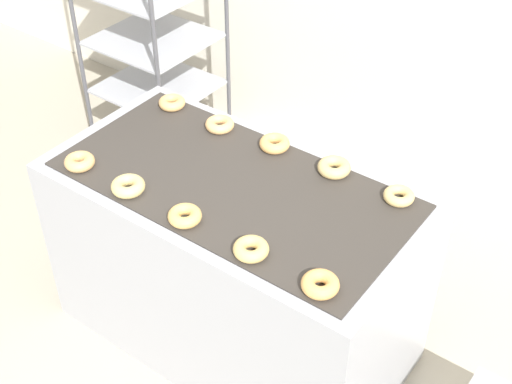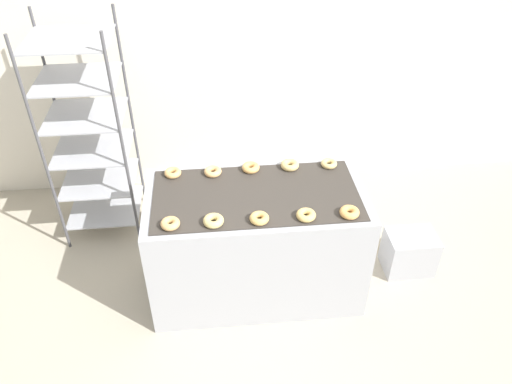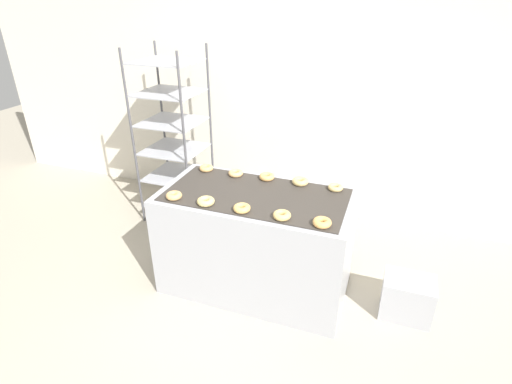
{
  "view_description": "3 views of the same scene",
  "coord_description": "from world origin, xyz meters",
  "px_view_note": "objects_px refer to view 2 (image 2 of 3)",
  "views": [
    {
      "loc": [
        1.36,
        -1.07,
        2.59
      ],
      "look_at": [
        0.0,
        0.79,
        0.74
      ],
      "focal_mm": 50.0,
      "sensor_mm": 36.0,
      "label": 1
    },
    {
      "loc": [
        -0.27,
        -2.03,
        2.93
      ],
      "look_at": [
        0.0,
        0.64,
        0.9
      ],
      "focal_mm": 35.0,
      "sensor_mm": 36.0,
      "label": 2
    },
    {
      "loc": [
        0.94,
        -1.94,
        2.31
      ],
      "look_at": [
        0.0,
        0.64,
        0.9
      ],
      "focal_mm": 28.0,
      "sensor_mm": 36.0,
      "label": 3
    }
  ],
  "objects_px": {
    "glaze_bin": "(409,252)",
    "donut_near_center": "(259,218)",
    "donut_far_rightmost": "(329,164)",
    "fryer_machine": "(256,242)",
    "donut_near_rightmost": "(350,212)",
    "donut_near_left": "(213,221)",
    "donut_near_right": "(306,215)",
    "baking_rack_cart": "(89,133)",
    "donut_far_center": "(251,168)",
    "donut_far_leftmost": "(173,173)",
    "donut_near_leftmost": "(170,224)",
    "donut_far_right": "(290,165)",
    "donut_far_left": "(213,171)"
  },
  "relations": [
    {
      "from": "fryer_machine",
      "to": "donut_far_rightmost",
      "type": "bearing_deg",
      "value": 27.15
    },
    {
      "from": "glaze_bin",
      "to": "donut_far_leftmost",
      "type": "height_order",
      "value": "donut_far_leftmost"
    },
    {
      "from": "donut_far_leftmost",
      "to": "donut_far_center",
      "type": "relative_size",
      "value": 0.95
    },
    {
      "from": "donut_near_left",
      "to": "donut_far_rightmost",
      "type": "height_order",
      "value": "donut_near_left"
    },
    {
      "from": "donut_far_center",
      "to": "donut_far_rightmost",
      "type": "height_order",
      "value": "donut_far_center"
    },
    {
      "from": "fryer_machine",
      "to": "donut_far_right",
      "type": "distance_m",
      "value": 0.62
    },
    {
      "from": "fryer_machine",
      "to": "glaze_bin",
      "type": "xyz_separation_m",
      "value": [
        1.23,
        0.06,
        -0.27
      ]
    },
    {
      "from": "donut_near_center",
      "to": "donut_near_right",
      "type": "bearing_deg",
      "value": 0.27
    },
    {
      "from": "fryer_machine",
      "to": "donut_far_center",
      "type": "relative_size",
      "value": 11.93
    },
    {
      "from": "baking_rack_cart",
      "to": "donut_far_leftmost",
      "type": "bearing_deg",
      "value": -41.24
    },
    {
      "from": "donut_near_center",
      "to": "donut_near_rightmost",
      "type": "height_order",
      "value": "donut_near_rightmost"
    },
    {
      "from": "fryer_machine",
      "to": "donut_near_right",
      "type": "height_order",
      "value": "donut_near_right"
    },
    {
      "from": "donut_near_leftmost",
      "to": "donut_near_center",
      "type": "relative_size",
      "value": 0.98
    },
    {
      "from": "fryer_machine",
      "to": "donut_near_right",
      "type": "distance_m",
      "value": 0.61
    },
    {
      "from": "glaze_bin",
      "to": "donut_near_right",
      "type": "xyz_separation_m",
      "value": [
        -0.94,
        -0.34,
        0.74
      ]
    },
    {
      "from": "baking_rack_cart",
      "to": "donut_near_center",
      "type": "relative_size",
      "value": 14.6
    },
    {
      "from": "donut_far_leftmost",
      "to": "donut_far_right",
      "type": "xyz_separation_m",
      "value": [
        0.84,
        0.01,
        0.0
      ]
    },
    {
      "from": "donut_far_center",
      "to": "donut_far_leftmost",
      "type": "bearing_deg",
      "value": -179.14
    },
    {
      "from": "fryer_machine",
      "to": "donut_near_left",
      "type": "bearing_deg",
      "value": -137.18
    },
    {
      "from": "donut_near_rightmost",
      "to": "donut_near_left",
      "type": "bearing_deg",
      "value": 179.76
    },
    {
      "from": "donut_far_right",
      "to": "donut_far_rightmost",
      "type": "relative_size",
      "value": 1.12
    },
    {
      "from": "fryer_machine",
      "to": "glaze_bin",
      "type": "distance_m",
      "value": 1.26
    },
    {
      "from": "donut_near_leftmost",
      "to": "donut_near_right",
      "type": "bearing_deg",
      "value": -0.15
    },
    {
      "from": "donut_far_rightmost",
      "to": "donut_near_center",
      "type": "bearing_deg",
      "value": -135.23
    },
    {
      "from": "donut_near_left",
      "to": "donut_far_left",
      "type": "distance_m",
      "value": 0.55
    },
    {
      "from": "donut_far_left",
      "to": "donut_far_right",
      "type": "relative_size",
      "value": 0.94
    },
    {
      "from": "fryer_machine",
      "to": "donut_near_rightmost",
      "type": "bearing_deg",
      "value": -25.85
    },
    {
      "from": "donut_near_left",
      "to": "donut_far_rightmost",
      "type": "relative_size",
      "value": 1.12
    },
    {
      "from": "donut_near_left",
      "to": "donut_near_right",
      "type": "bearing_deg",
      "value": -0.23
    },
    {
      "from": "donut_near_right",
      "to": "donut_near_leftmost",
      "type": "bearing_deg",
      "value": 179.85
    },
    {
      "from": "donut_far_right",
      "to": "donut_far_left",
      "type": "bearing_deg",
      "value": -177.58
    },
    {
      "from": "donut_near_leftmost",
      "to": "donut_far_leftmost",
      "type": "xyz_separation_m",
      "value": [
        -0.0,
        0.56,
        -0.0
      ]
    },
    {
      "from": "glaze_bin",
      "to": "donut_near_center",
      "type": "xyz_separation_m",
      "value": [
        -1.24,
        -0.34,
        0.74
      ]
    },
    {
      "from": "donut_near_left",
      "to": "fryer_machine",
      "type": "bearing_deg",
      "value": 42.82
    },
    {
      "from": "donut_near_rightmost",
      "to": "donut_far_leftmost",
      "type": "relative_size",
      "value": 1.06
    },
    {
      "from": "donut_far_right",
      "to": "donut_near_leftmost",
      "type": "bearing_deg",
      "value": -145.9
    },
    {
      "from": "donut_near_leftmost",
      "to": "donut_near_right",
      "type": "relative_size",
      "value": 0.97
    },
    {
      "from": "glaze_bin",
      "to": "donut_far_center",
      "type": "distance_m",
      "value": 1.46
    },
    {
      "from": "donut_near_center",
      "to": "donut_far_rightmost",
      "type": "relative_size",
      "value": 1.06
    },
    {
      "from": "fryer_machine",
      "to": "donut_far_center",
      "type": "distance_m",
      "value": 0.55
    },
    {
      "from": "donut_near_leftmost",
      "to": "donut_far_left",
      "type": "height_order",
      "value": "donut_near_leftmost"
    },
    {
      "from": "fryer_machine",
      "to": "donut_near_rightmost",
      "type": "height_order",
      "value": "donut_near_rightmost"
    },
    {
      "from": "donut_near_left",
      "to": "donut_far_center",
      "type": "height_order",
      "value": "donut_near_left"
    },
    {
      "from": "baking_rack_cart",
      "to": "fryer_machine",
      "type": "bearing_deg",
      "value": -35.15
    },
    {
      "from": "donut_far_rightmost",
      "to": "donut_far_leftmost",
      "type": "bearing_deg",
      "value": -179.69
    },
    {
      "from": "baking_rack_cart",
      "to": "glaze_bin",
      "type": "distance_m",
      "value": 2.71
    },
    {
      "from": "donut_near_leftmost",
      "to": "donut_far_right",
      "type": "distance_m",
      "value": 1.02
    },
    {
      "from": "donut_far_right",
      "to": "donut_far_rightmost",
      "type": "height_order",
      "value": "donut_far_right"
    },
    {
      "from": "glaze_bin",
      "to": "donut_far_left",
      "type": "bearing_deg",
      "value": 171.98
    },
    {
      "from": "baking_rack_cart",
      "to": "donut_far_leftmost",
      "type": "distance_m",
      "value": 0.89
    }
  ]
}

